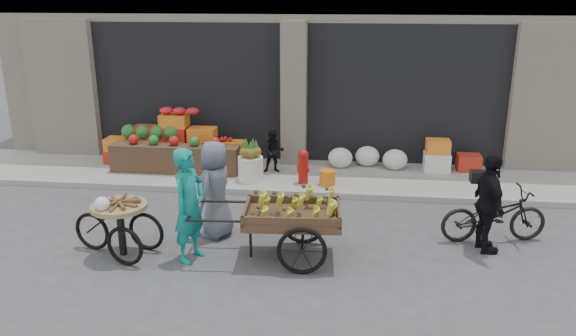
# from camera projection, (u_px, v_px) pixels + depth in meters

# --- Properties ---
(ground) EXTENTS (80.00, 80.00, 0.00)m
(ground) POSITION_uv_depth(u_px,v_px,m) (257.00, 268.00, 8.25)
(ground) COLOR #424244
(ground) RESTS_ON ground
(sidewalk) EXTENTS (18.00, 2.20, 0.12)m
(sidewalk) POSITION_uv_depth(u_px,v_px,m) (289.00, 176.00, 12.11)
(sidewalk) COLOR gray
(sidewalk) RESTS_ON ground
(building) EXTENTS (14.00, 6.45, 7.00)m
(building) POSITION_uv_depth(u_px,v_px,m) (306.00, 11.00, 14.83)
(building) COLOR beige
(building) RESTS_ON ground
(fruit_display) EXTENTS (3.10, 1.12, 1.24)m
(fruit_display) POSITION_uv_depth(u_px,v_px,m) (180.00, 142.00, 12.47)
(fruit_display) COLOR red
(fruit_display) RESTS_ON sidewalk
(pineapple_bin) EXTENTS (0.52, 0.52, 0.50)m
(pineapple_bin) POSITION_uv_depth(u_px,v_px,m) (251.00, 169.00, 11.63)
(pineapple_bin) COLOR silver
(pineapple_bin) RESTS_ON sidewalk
(fire_hydrant) EXTENTS (0.22, 0.22, 0.71)m
(fire_hydrant) POSITION_uv_depth(u_px,v_px,m) (303.00, 165.00, 11.42)
(fire_hydrant) COLOR #A5140F
(fire_hydrant) RESTS_ON sidewalk
(orange_bucket) EXTENTS (0.32, 0.32, 0.30)m
(orange_bucket) POSITION_uv_depth(u_px,v_px,m) (327.00, 178.00, 11.39)
(orange_bucket) COLOR orange
(orange_bucket) RESTS_ON sidewalk
(right_bay_goods) EXTENTS (3.35, 0.60, 0.70)m
(right_bay_goods) POSITION_uv_depth(u_px,v_px,m) (411.00, 157.00, 12.28)
(right_bay_goods) COLOR silver
(right_bay_goods) RESTS_ON sidewalk
(seated_person) EXTENTS (0.51, 0.43, 0.93)m
(seated_person) POSITION_uv_depth(u_px,v_px,m) (274.00, 151.00, 12.09)
(seated_person) COLOR black
(seated_person) RESTS_ON sidewalk
(banana_cart) EXTENTS (2.51, 1.16, 1.03)m
(banana_cart) POSITION_uv_depth(u_px,v_px,m) (289.00, 212.00, 8.36)
(banana_cart) COLOR #523724
(banana_cart) RESTS_ON ground
(vendor_woman) EXTENTS (0.60, 0.74, 1.74)m
(vendor_woman) POSITION_uv_depth(u_px,v_px,m) (189.00, 205.00, 8.30)
(vendor_woman) COLOR #107F7B
(vendor_woman) RESTS_ON ground
(tricycle_cart) EXTENTS (1.46, 1.01, 0.95)m
(tricycle_cart) POSITION_uv_depth(u_px,v_px,m) (120.00, 221.00, 8.52)
(tricycle_cart) COLOR #9E7F51
(tricycle_cart) RESTS_ON ground
(vendor_grey) EXTENTS (0.71, 0.90, 1.62)m
(vendor_grey) POSITION_uv_depth(u_px,v_px,m) (216.00, 189.00, 9.13)
(vendor_grey) COLOR slate
(vendor_grey) RESTS_ON ground
(bicycle) EXTENTS (1.79, 0.89, 0.90)m
(bicycle) POSITION_uv_depth(u_px,v_px,m) (494.00, 215.00, 9.03)
(bicycle) COLOR black
(bicycle) RESTS_ON ground
(cyclist) EXTENTS (0.54, 0.98, 1.58)m
(cyclist) POSITION_uv_depth(u_px,v_px,m) (489.00, 204.00, 8.57)
(cyclist) COLOR black
(cyclist) RESTS_ON ground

